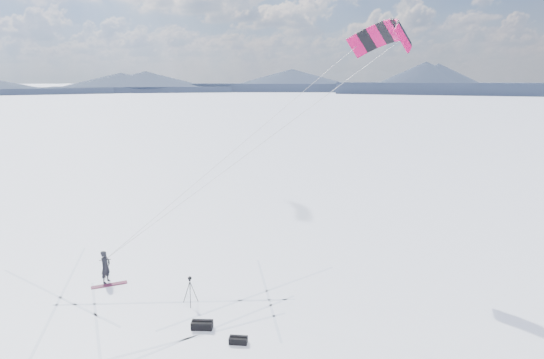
{
  "coord_description": "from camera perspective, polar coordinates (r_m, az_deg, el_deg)",
  "views": [
    {
      "loc": [
        3.6,
        -17.85,
        9.89
      ],
      "look_at": [
        6.06,
        4.8,
        4.8
      ],
      "focal_mm": 30.0,
      "sensor_mm": 36.0,
      "label": 1
    }
  ],
  "objects": [
    {
      "name": "power_kite",
      "position": [
        25.08,
        13.84,
        16.9
      ],
      "size": [
        15.47,
        5.68,
        11.67
      ],
      "color": "#C8064D",
      "rests_on": "ground"
    },
    {
      "name": "snowboard",
      "position": [
        24.12,
        -19.75,
        -12.34
      ],
      "size": [
        1.69,
        0.81,
        0.04
      ],
      "primitive_type": "cube",
      "rotation": [
        0.0,
        0.0,
        0.31
      ],
      "color": "maroon",
      "rests_on": "ground"
    },
    {
      "name": "tripod",
      "position": [
        21.05,
        -10.25,
        -13.08
      ],
      "size": [
        0.69,
        0.61,
        1.3
      ],
      "rotation": [
        0.0,
        0.0,
        0.57
      ],
      "color": "black",
      "rests_on": "ground"
    },
    {
      "name": "gear_bag_b",
      "position": [
        18.4,
        -4.25,
        -19.44
      ],
      "size": [
        0.75,
        0.47,
        0.32
      ],
      "rotation": [
        0.0,
        0.0,
        -0.2
      ],
      "color": "black",
      "rests_on": "ground"
    },
    {
      "name": "snow_tracks",
      "position": [
        20.24,
        -17.6,
        -17.29
      ],
      "size": [
        17.62,
        14.39,
        0.01
      ],
      "color": "silver",
      "rests_on": "ground"
    },
    {
      "name": "gear_bag_a",
      "position": [
        19.43,
        -8.76,
        -17.58
      ],
      "size": [
        0.9,
        0.53,
        0.38
      ],
      "rotation": [
        0.0,
        0.0,
        -0.15
      ],
      "color": "black",
      "rests_on": "ground"
    },
    {
      "name": "horizon_hills",
      "position": [
        19.22,
        -16.76,
        -6.73
      ],
      "size": [
        704.0,
        704.42,
        8.96
      ],
      "color": "#1F253F",
      "rests_on": "ground"
    },
    {
      "name": "snowkiter",
      "position": [
        24.53,
        -20.02,
        -12.0
      ],
      "size": [
        0.58,
        0.7,
        1.63
      ],
      "primitive_type": "imported",
      "rotation": [
        0.0,
        0.0,
        1.19
      ],
      "color": "black",
      "rests_on": "ground"
    },
    {
      "name": "ground",
      "position": [
        20.72,
        -16.08,
        -16.46
      ],
      "size": [
        1800.0,
        1800.0,
        0.0
      ],
      "primitive_type": "plane",
      "color": "white"
    }
  ]
}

